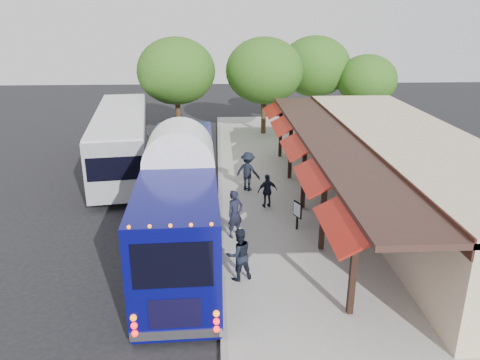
# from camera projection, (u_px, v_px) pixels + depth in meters

# --- Properties ---
(ground) EXTENTS (90.00, 90.00, 0.00)m
(ground) POSITION_uv_depth(u_px,v_px,m) (221.00, 256.00, 17.52)
(ground) COLOR black
(ground) RESTS_ON ground
(sidewalk) EXTENTS (10.00, 40.00, 0.15)m
(sidewalk) POSITION_uv_depth(u_px,v_px,m) (328.00, 209.00, 21.49)
(sidewalk) COLOR #9E9B93
(sidewalk) RESTS_ON ground
(curb) EXTENTS (0.20, 40.00, 0.16)m
(curb) POSITION_uv_depth(u_px,v_px,m) (221.00, 211.00, 21.26)
(curb) COLOR gray
(curb) RESTS_ON ground
(station_shelter) EXTENTS (8.15, 20.00, 3.60)m
(station_shelter) POSITION_uv_depth(u_px,v_px,m) (405.00, 172.00, 21.04)
(station_shelter) COLOR tan
(station_shelter) RESTS_ON ground
(coach_bus) EXTENTS (2.95, 12.12, 3.85)m
(coach_bus) POSITION_uv_depth(u_px,v_px,m) (181.00, 196.00, 17.64)
(coach_bus) COLOR #070859
(coach_bus) RESTS_ON ground
(city_bus) EXTENTS (4.41, 12.79, 3.37)m
(city_bus) POSITION_uv_depth(u_px,v_px,m) (122.00, 138.00, 26.59)
(city_bus) COLOR gray
(city_bus) RESTS_ON ground
(ped_a) EXTENTS (0.85, 0.78, 1.94)m
(ped_a) POSITION_uv_depth(u_px,v_px,m) (235.00, 214.00, 18.43)
(ped_a) COLOR black
(ped_a) RESTS_ON sidewalk
(ped_b) EXTENTS (1.07, 0.95, 1.83)m
(ped_b) POSITION_uv_depth(u_px,v_px,m) (239.00, 254.00, 15.46)
(ped_b) COLOR black
(ped_b) RESTS_ON sidewalk
(ped_c) EXTENTS (0.99, 0.57, 1.58)m
(ped_c) POSITION_uv_depth(u_px,v_px,m) (267.00, 191.00, 21.31)
(ped_c) COLOR black
(ped_c) RESTS_ON sidewalk
(ped_d) EXTENTS (1.47, 1.28, 1.97)m
(ped_d) POSITION_uv_depth(u_px,v_px,m) (248.00, 171.00, 23.33)
(ped_d) COLOR black
(ped_d) RESTS_ON sidewalk
(sign_board) EXTENTS (0.26, 0.52, 1.21)m
(sign_board) POSITION_uv_depth(u_px,v_px,m) (297.00, 211.00, 19.08)
(sign_board) COLOR black
(sign_board) RESTS_ON sidewalk
(tree_left) EXTENTS (5.51, 5.51, 7.05)m
(tree_left) POSITION_uv_depth(u_px,v_px,m) (264.00, 71.00, 33.23)
(tree_left) COLOR #382314
(tree_left) RESTS_ON ground
(tree_mid) EXTENTS (5.46, 5.46, 6.99)m
(tree_mid) POSITION_uv_depth(u_px,v_px,m) (315.00, 66.00, 36.27)
(tree_mid) COLOR #382314
(tree_mid) RESTS_ON ground
(tree_right) EXTENTS (4.47, 4.47, 5.72)m
(tree_right) POSITION_uv_depth(u_px,v_px,m) (367.00, 80.00, 35.11)
(tree_right) COLOR #382314
(tree_right) RESTS_ON ground
(tree_far) EXTENTS (5.52, 5.52, 7.07)m
(tree_far) POSITION_uv_depth(u_px,v_px,m) (176.00, 71.00, 32.95)
(tree_far) COLOR #382314
(tree_far) RESTS_ON ground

